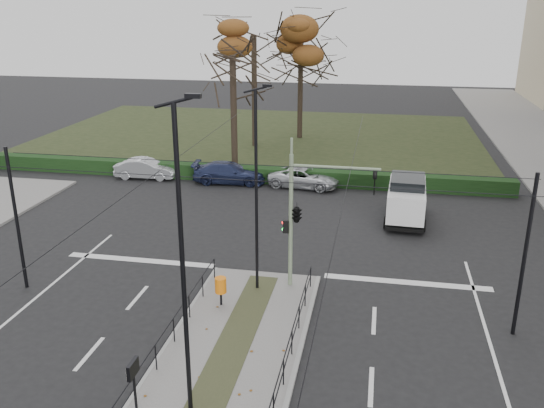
% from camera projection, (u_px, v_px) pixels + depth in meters
% --- Properties ---
extents(ground, '(140.00, 140.00, 0.00)m').
position_uv_depth(ground, '(239.00, 336.00, 20.44)').
color(ground, black).
rests_on(ground, ground).
extents(median_island, '(4.40, 15.00, 0.14)m').
position_uv_depth(median_island, '(220.00, 377.00, 18.10)').
color(median_island, slate).
rests_on(median_island, ground).
extents(park, '(38.00, 26.00, 0.10)m').
position_uv_depth(park, '(260.00, 136.00, 51.18)').
color(park, black).
rests_on(park, ground).
extents(hedge, '(38.00, 1.00, 1.00)m').
position_uv_depth(hedge, '(219.00, 172.00, 38.60)').
color(hedge, black).
rests_on(hedge, ground).
extents(median_railing, '(4.14, 13.24, 0.92)m').
position_uv_depth(median_railing, '(218.00, 354.00, 17.71)').
color(median_railing, black).
rests_on(median_railing, median_island).
extents(catenary, '(20.00, 34.00, 6.00)m').
position_uv_depth(catenary, '(248.00, 230.00, 20.82)').
color(catenary, black).
rests_on(catenary, ground).
extents(traffic_light, '(3.78, 2.17, 5.56)m').
position_uv_depth(traffic_light, '(299.00, 212.00, 22.81)').
color(traffic_light, gray).
rests_on(traffic_light, median_island).
extents(litter_bin, '(0.44, 0.44, 1.14)m').
position_uv_depth(litter_bin, '(221.00, 286.00, 22.05)').
color(litter_bin, black).
rests_on(litter_bin, median_island).
extents(info_panel, '(0.13, 0.58, 2.21)m').
position_uv_depth(info_panel, '(133.00, 377.00, 15.14)').
color(info_panel, black).
rests_on(info_panel, median_island).
extents(streetlamp_median_near, '(0.75, 0.15, 9.03)m').
position_uv_depth(streetlamp_median_near, '(183.00, 264.00, 15.05)').
color(streetlamp_median_near, black).
rests_on(streetlamp_median_near, median_island).
extents(streetlamp_median_far, '(0.69, 0.14, 8.28)m').
position_uv_depth(streetlamp_median_far, '(257.00, 190.00, 22.24)').
color(streetlamp_median_far, black).
rests_on(streetlamp_median_far, median_island).
extents(parked_car_second, '(4.18, 1.68, 1.35)m').
position_uv_depth(parked_car_second, '(146.00, 169.00, 38.83)').
color(parked_car_second, '#B6B9BE').
rests_on(parked_car_second, ground).
extents(parked_car_third, '(4.89, 2.26, 1.38)m').
position_uv_depth(parked_car_third, '(229.00, 173.00, 37.82)').
color(parked_car_third, '#21294E').
rests_on(parked_car_third, ground).
extents(parked_car_fourth, '(4.73, 2.61, 1.25)m').
position_uv_depth(parked_car_fourth, '(304.00, 178.00, 36.96)').
color(parked_car_fourth, '#B6B9BE').
rests_on(parked_car_fourth, ground).
extents(white_van, '(2.31, 4.73, 2.47)m').
position_uv_depth(white_van, '(406.00, 198.00, 31.01)').
color(white_van, white).
rests_on(white_van, ground).
extents(rust_tree, '(9.45, 9.45, 11.59)m').
position_uv_depth(rust_tree, '(254.00, 35.00, 44.83)').
color(rust_tree, black).
rests_on(rust_tree, park).
extents(bare_tree_center, '(7.30, 7.30, 11.54)m').
position_uv_depth(bare_tree_center, '(301.00, 43.00, 47.98)').
color(bare_tree_center, black).
rests_on(bare_tree_center, park).
extents(bare_tree_near, '(5.16, 5.16, 10.50)m').
position_uv_depth(bare_tree_near, '(233.00, 64.00, 38.00)').
color(bare_tree_near, black).
rests_on(bare_tree_near, park).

